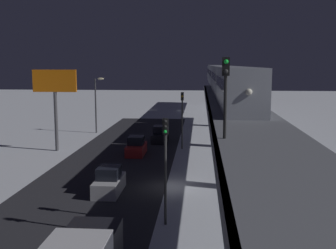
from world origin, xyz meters
The scene contains 12 objects.
ground_plane centered at (0.00, 0.00, 0.00)m, with size 240.00×240.00×0.00m, color silver.
avenue_asphalt centered at (5.86, 0.00, 0.00)m, with size 11.00×81.45×0.01m, color #28282D.
elevated_railway centered at (-5.27, 0.00, 5.07)m, with size 5.00×81.45×5.84m.
subway_train centered at (-5.36, -32.80, 7.62)m, with size 2.94×74.07×3.40m.
rail_signal centered at (-3.45, 10.90, 8.56)m, with size 0.36×0.41×4.00m.
sedan_black centered at (2.66, -19.06, 0.78)m, with size 1.91×4.43×1.97m.
sedan_silver centered at (4.46, 1.81, 0.80)m, with size 1.80×4.12×1.97m.
sedan_red centered at (4.46, -11.44, 0.80)m, with size 1.80×4.02×1.97m.
traffic_light_near centered at (-0.24, 7.71, 4.20)m, with size 0.32×0.44×6.40m.
traffic_light_mid centered at (-0.24, -14.79, 4.20)m, with size 0.32×0.44×6.40m.
commercial_billboard centered at (13.51, -12.76, 6.83)m, with size 4.80×0.36×8.90m.
street_lamp_far centered at (11.94, -25.00, 4.81)m, with size 1.35×0.44×7.65m.
Camera 1 is at (-2.23, 31.50, 9.51)m, focal length 44.71 mm.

